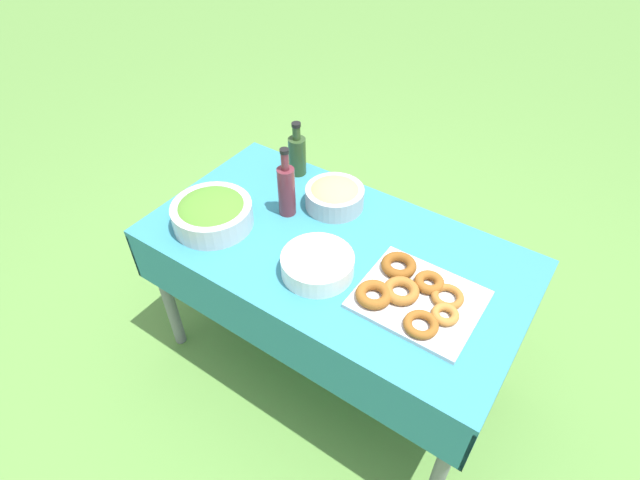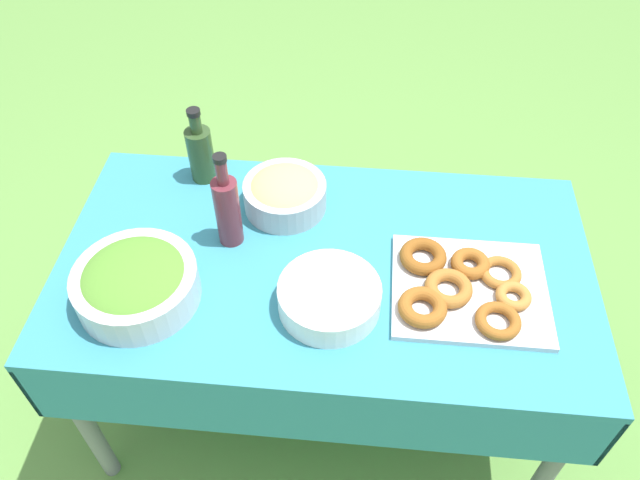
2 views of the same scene
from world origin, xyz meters
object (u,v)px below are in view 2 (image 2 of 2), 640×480
Objects in this scene: pasta_bowl at (285,193)px; olive_oil_bottle at (201,152)px; salad_bowl at (136,282)px; plate_stack at (329,297)px; donut_platter at (463,287)px; wine_bottle at (227,209)px.

pasta_bowl is 0.28m from olive_oil_bottle.
salad_bowl is 1.27× the size of olive_oil_bottle.
salad_bowl is 0.47m from plate_stack.
salad_bowl reaches higher than plate_stack.
plate_stack reaches higher than donut_platter.
olive_oil_bottle is at bearing 158.25° from pasta_bowl.
wine_bottle is (-0.28, 0.20, 0.08)m from plate_stack.
pasta_bowl is 0.20m from wine_bottle.
olive_oil_bottle is at bearing 153.43° from donut_platter.
plate_stack is 0.61m from olive_oil_bottle.
pasta_bowl is at bearing -21.75° from olive_oil_bottle.
salad_bowl reaches higher than donut_platter.
donut_platter is 0.34m from plate_stack.
wine_bottle reaches higher than olive_oil_bottle.
pasta_bowl is 0.92× the size of plate_stack.
plate_stack is (0.47, 0.01, -0.02)m from salad_bowl.
salad_bowl is 0.81m from donut_platter.
wine_bottle is (-0.13, -0.14, 0.06)m from pasta_bowl.
donut_platter is (0.48, -0.27, -0.03)m from pasta_bowl.
pasta_bowl is at bearing 114.19° from plate_stack.
salad_bowl reaches higher than pasta_bowl.
pasta_bowl is 0.55m from donut_platter.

